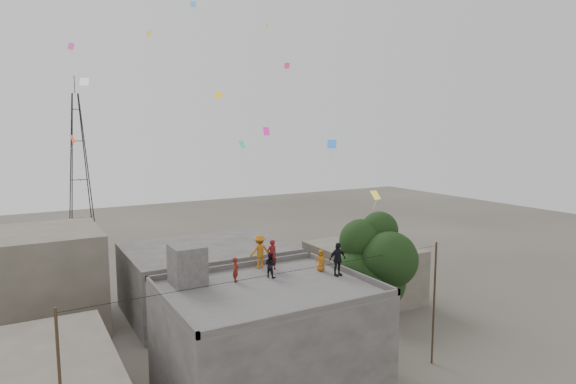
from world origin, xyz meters
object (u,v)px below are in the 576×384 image
at_px(tree, 376,265).
at_px(person_red_adult, 272,255).
at_px(transmission_tower, 79,171).
at_px(stair_head_box, 187,265).
at_px(person_dark_adult, 337,259).

distance_m(tree, person_red_adult, 6.13).
bearing_deg(transmission_tower, stair_head_box, -88.77).
distance_m(transmission_tower, person_dark_adult, 40.89).
relative_size(tree, person_dark_adult, 5.03).
relative_size(transmission_tower, person_dark_adult, 11.07).
bearing_deg(person_dark_adult, person_red_adult, 130.12).
height_order(stair_head_box, person_red_adult, stair_head_box).
bearing_deg(tree, transmission_tower, 106.09).
xyz_separation_m(transmission_tower, person_dark_adult, (8.20, -40.01, -2.06)).
bearing_deg(stair_head_box, person_red_adult, 1.32).
distance_m(stair_head_box, transmission_tower, 37.46).
xyz_separation_m(stair_head_box, person_dark_adult, (7.40, -2.61, -0.10)).
bearing_deg(tree, person_red_adult, 159.60).
xyz_separation_m(transmission_tower, person_red_adult, (5.67, -37.29, -2.11)).
xyz_separation_m(person_red_adult, person_dark_adult, (2.53, -2.72, 0.05)).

